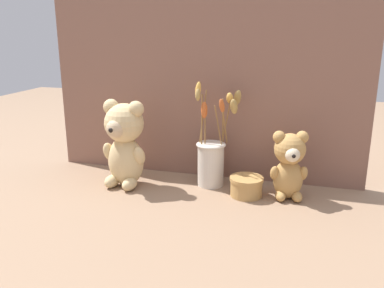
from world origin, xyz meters
The scene contains 6 objects.
ground_plane centered at (0.00, 0.00, 0.00)m, with size 4.00×4.00×0.00m, color #8E7056.
backdrop_wall centered at (0.00, 0.17, 0.33)m, with size 1.13×0.02×0.66m.
teddy_bear_large centered at (-0.23, -0.01, 0.16)m, with size 0.16×0.15×0.30m.
teddy_bear_medium centered at (0.31, 0.03, 0.12)m, with size 0.12×0.11×0.22m.
flower_vase centered at (0.06, 0.07, 0.10)m, with size 0.16×0.12×0.35m.
decorative_tin_tall centered at (0.19, 0.01, 0.03)m, with size 0.11×0.11×0.06m.
Camera 1 is at (0.35, -1.21, 0.53)m, focal length 38.00 mm.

